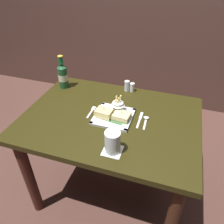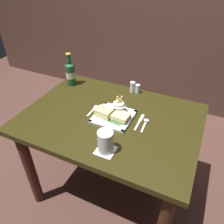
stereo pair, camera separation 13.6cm
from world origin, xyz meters
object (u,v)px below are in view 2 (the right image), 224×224
(knife, at_px, (140,121))
(pepper_shaker, at_px, (138,89))
(square_plate, at_px, (113,117))
(beer_bottle, at_px, (70,73))
(fork, at_px, (93,110))
(water_glass, at_px, (105,143))
(spoon, at_px, (146,122))
(sandwich_half_right, at_px, (121,117))
(dining_table, at_px, (111,132))
(fries_cup, at_px, (119,106))
(sandwich_half_left, at_px, (104,112))
(salt_shaker, at_px, (132,87))

(knife, height_order, pepper_shaker, pepper_shaker)
(square_plate, distance_m, beer_bottle, 0.55)
(fork, bearing_deg, water_glass, -50.83)
(square_plate, height_order, spoon, square_plate)
(sandwich_half_right, distance_m, beer_bottle, 0.60)
(water_glass, xyz_separation_m, knife, (0.08, 0.31, -0.05))
(square_plate, bearing_deg, dining_table, 175.09)
(spoon, bearing_deg, sandwich_half_right, -159.16)
(sandwich_half_right, distance_m, spoon, 0.15)
(fries_cup, xyz_separation_m, water_glass, (0.07, -0.33, -0.00))
(sandwich_half_left, bearing_deg, water_glass, -61.71)
(beer_bottle, bearing_deg, knife, -18.82)
(dining_table, height_order, sandwich_half_right, sandwich_half_right)
(square_plate, relative_size, pepper_shaker, 3.54)
(dining_table, relative_size, beer_bottle, 4.39)
(sandwich_half_right, distance_m, fries_cup, 0.09)
(fries_cup, xyz_separation_m, spoon, (0.19, -0.01, -0.06))
(dining_table, height_order, salt_shaker, salt_shaker)
(fries_cup, bearing_deg, salt_shaker, 93.67)
(square_plate, height_order, fork, square_plate)
(dining_table, relative_size, sandwich_half_right, 10.42)
(pepper_shaker, bearing_deg, spoon, -61.90)
(sandwich_half_left, xyz_separation_m, spoon, (0.26, 0.05, -0.03))
(dining_table, relative_size, pepper_shaker, 16.68)
(beer_bottle, distance_m, salt_shaker, 0.48)
(fork, height_order, pepper_shaker, pepper_shaker)
(square_plate, xyz_separation_m, fries_cup, (0.01, 0.05, 0.05))
(square_plate, xyz_separation_m, fork, (-0.16, 0.02, -0.01))
(sandwich_half_left, distance_m, knife, 0.23)
(salt_shaker, bearing_deg, sandwich_half_right, -80.02)
(sandwich_half_right, bearing_deg, salt_shaker, 99.98)
(square_plate, height_order, water_glass, water_glass)
(sandwich_half_right, relative_size, knife, 0.64)
(water_glass, relative_size, salt_shaker, 1.59)
(water_glass, relative_size, spoon, 0.96)
(sandwich_half_right, relative_size, salt_shaker, 1.36)
(sandwich_half_right, xyz_separation_m, beer_bottle, (-0.53, 0.27, 0.07))
(dining_table, bearing_deg, fork, 173.45)
(square_plate, distance_m, water_glass, 0.29)
(water_glass, bearing_deg, spoon, 69.60)
(sandwich_half_right, relative_size, fries_cup, 0.88)
(knife, relative_size, spoon, 1.28)
(square_plate, relative_size, beer_bottle, 0.93)
(square_plate, bearing_deg, sandwich_half_right, -15.45)
(spoon, bearing_deg, fork, -176.60)
(beer_bottle, bearing_deg, spoon, -17.45)
(pepper_shaker, bearing_deg, fries_cup, -94.12)
(beer_bottle, height_order, knife, beer_bottle)
(square_plate, distance_m, spoon, 0.20)
(spoon, distance_m, pepper_shaker, 0.35)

